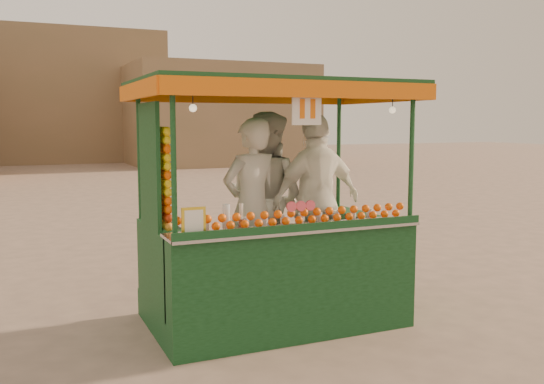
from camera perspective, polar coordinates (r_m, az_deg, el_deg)
name	(u,v)px	position (r m, az deg, el deg)	size (l,w,h in m)	color
ground	(312,319)	(6.67, 3.82, -11.95)	(90.00, 90.00, 0.00)	#6C594D
building_right	(219,115)	(31.23, -5.07, 7.31)	(9.00, 6.00, 5.00)	#83664A
building_center	(27,97)	(35.65, -22.30, 8.37)	(14.00, 7.00, 7.00)	#83664A
juice_cart	(270,248)	(6.26, -0.19, -5.35)	(2.80, 1.82, 2.55)	#0E3514
vendor_left	(252,207)	(6.35, -1.95, -1.42)	(0.76, 0.58, 1.88)	silver
vendor_middle	(265,199)	(6.71, -0.64, -0.67)	(1.15, 1.20, 1.95)	beige
vendor_right	(317,200)	(6.66, 4.30, -0.81)	(1.19, 0.64, 1.94)	white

